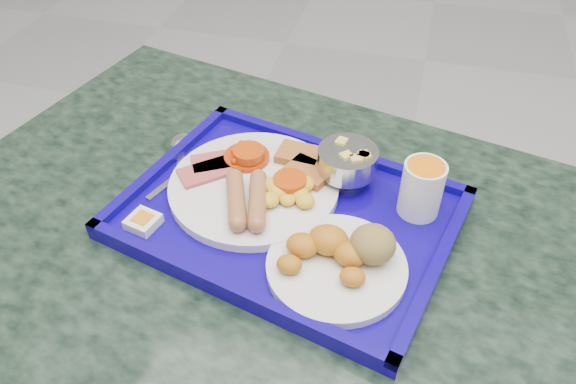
{
  "coord_description": "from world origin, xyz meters",
  "views": [
    {
      "loc": [
        -0.03,
        -0.42,
        1.29
      ],
      "look_at": [
        -0.18,
        0.16,
        0.75
      ],
      "focal_mm": 35.0,
      "sensor_mm": 36.0,
      "label": 1
    }
  ],
  "objects_px": {
    "table": "(282,305)",
    "juice_cup": "(422,187)",
    "main_plate": "(260,183)",
    "bread_plate": "(341,258)",
    "fruit_bowl": "(348,161)",
    "tray": "(288,215)"
  },
  "relations": [
    {
      "from": "tray",
      "to": "fruit_bowl",
      "type": "xyz_separation_m",
      "value": [
        0.07,
        0.09,
        0.05
      ]
    },
    {
      "from": "table",
      "to": "juice_cup",
      "type": "bearing_deg",
      "value": 23.31
    },
    {
      "from": "main_plate",
      "to": "bread_plate",
      "type": "xyz_separation_m",
      "value": [
        0.15,
        -0.12,
        0.0
      ]
    },
    {
      "from": "main_plate",
      "to": "juice_cup",
      "type": "distance_m",
      "value": 0.24
    },
    {
      "from": "tray",
      "to": "bread_plate",
      "type": "distance_m",
      "value": 0.13
    },
    {
      "from": "bread_plate",
      "to": "juice_cup",
      "type": "distance_m",
      "value": 0.17
    },
    {
      "from": "tray",
      "to": "bread_plate",
      "type": "height_order",
      "value": "bread_plate"
    },
    {
      "from": "tray",
      "to": "table",
      "type": "bearing_deg",
      "value": -96.0
    },
    {
      "from": "tray",
      "to": "main_plate",
      "type": "bearing_deg",
      "value": 146.45
    },
    {
      "from": "table",
      "to": "juice_cup",
      "type": "relative_size",
      "value": 14.51
    },
    {
      "from": "bread_plate",
      "to": "fruit_bowl",
      "type": "xyz_separation_m",
      "value": [
        -0.02,
        0.18,
        0.02
      ]
    },
    {
      "from": "table",
      "to": "tray",
      "type": "bearing_deg",
      "value": 84.0
    },
    {
      "from": "tray",
      "to": "main_plate",
      "type": "height_order",
      "value": "main_plate"
    },
    {
      "from": "table",
      "to": "tray",
      "type": "height_order",
      "value": "tray"
    },
    {
      "from": "juice_cup",
      "to": "bread_plate",
      "type": "bearing_deg",
      "value": -123.37
    },
    {
      "from": "table",
      "to": "main_plate",
      "type": "relative_size",
      "value": 4.73
    },
    {
      "from": "fruit_bowl",
      "to": "main_plate",
      "type": "bearing_deg",
      "value": -156.85
    },
    {
      "from": "juice_cup",
      "to": "fruit_bowl",
      "type": "bearing_deg",
      "value": 161.96
    },
    {
      "from": "table",
      "to": "bread_plate",
      "type": "distance_m",
      "value": 0.24
    },
    {
      "from": "main_plate",
      "to": "bread_plate",
      "type": "distance_m",
      "value": 0.19
    },
    {
      "from": "fruit_bowl",
      "to": "tray",
      "type": "bearing_deg",
      "value": -128.55
    },
    {
      "from": "table",
      "to": "fruit_bowl",
      "type": "height_order",
      "value": "fruit_bowl"
    }
  ]
}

